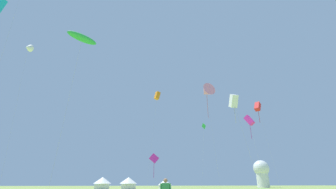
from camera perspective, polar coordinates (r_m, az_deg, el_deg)
The scene contains 13 objects.
kite_green_diamond at distance 70.30m, azimuth 8.94°, elevation -8.09°, with size 2.56×2.71×18.70m.
kite_orange_box at distance 62.68m, azimuth -2.71°, elevation -0.31°, with size 3.29×1.92×25.24m.
kite_magenta_diamond at distance 60.69m, azimuth -3.51°, elevation -15.87°, with size 2.78×2.19×8.90m.
kite_white_box at distance 30.57m, azimuth 16.09°, elevation -1.63°, with size 2.43×1.50×12.34m.
kite_magenta_box at distance 57.29m, azimuth 19.69°, elevation -6.12°, with size 2.22×3.66×16.71m.
kite_red_box at distance 63.68m, azimuth 21.51°, elevation -2.84°, with size 3.24×2.36×21.52m.
kite_green_parafoil at distance 28.22m, azimuth -20.68°, elevation 13.06°, with size 3.58×3.80×17.33m.
kite_white_delta at distance 53.42m, azimuth -31.62°, elevation 9.96°, with size 2.35×2.04×27.37m.
kite_pink_delta at distance 45.39m, azimuth 9.63°, elevation 0.70°, with size 3.01×3.04×19.85m.
festival_tent_right at distance 72.01m, azimuth -16.11°, elevation -20.40°, with size 5.05×5.05×3.28m.
festival_tent_left at distance 72.03m, azimuth -9.89°, elevation -20.88°, with size 5.07×5.07×3.30m.
festival_tent_center at distance 73.43m, azimuth -0.79°, elevation -21.46°, with size 4.05×4.05×2.63m.
observatory_dome at distance 107.75m, azimuth 22.41°, elevation -17.53°, with size 6.40×6.40×10.80m.
Camera 1 is at (-7.89, -3.96, 1.45)m, focal length 24.35 mm.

